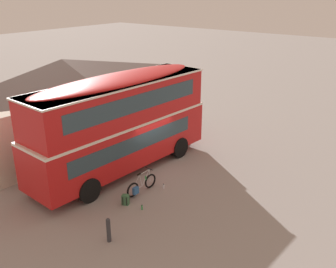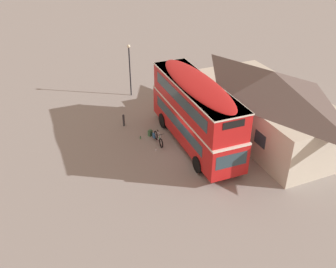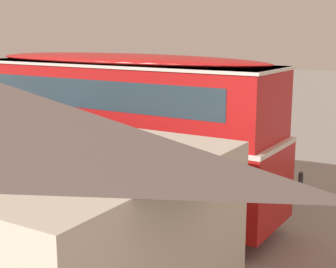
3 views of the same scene
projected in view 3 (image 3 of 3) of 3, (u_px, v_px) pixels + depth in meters
name	position (u px, v px, depth m)	size (l,w,h in m)	color
ground_plane	(113.00, 198.00, 16.38)	(120.00, 120.00, 0.00)	gray
double_decker_bus	(120.00, 126.00, 14.70)	(9.98, 3.13, 4.79)	black
touring_bicycle	(190.00, 185.00, 16.53)	(1.78, 0.46, 1.00)	black
backpack_on_ground	(223.00, 193.00, 16.12)	(0.35, 0.36, 0.49)	#386642
water_bottle_clear_plastic	(174.00, 184.00, 17.49)	(0.08, 0.08, 0.24)	silver
water_bottle_green_metal	(229.00, 190.00, 16.91)	(0.07, 0.07, 0.22)	green
kerb_bollard	(300.00, 185.00, 16.11)	(0.16, 0.16, 0.97)	#333338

